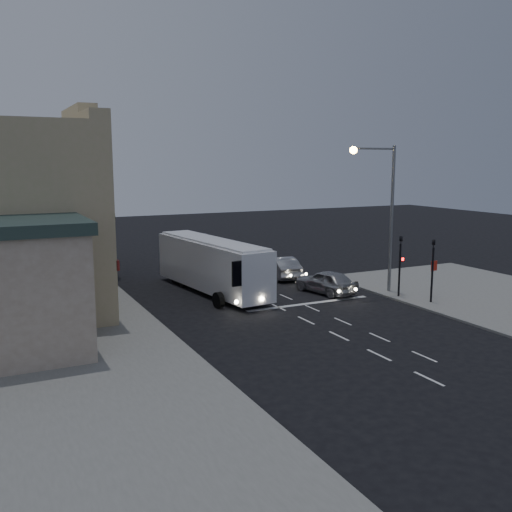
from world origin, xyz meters
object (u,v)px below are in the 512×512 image
car_extra (198,241)px  streetlight (384,202)px  car_sedan_b (253,257)px  traffic_signal_main (400,259)px  street_tree (86,215)px  car_suv (326,282)px  regulatory_sign (433,273)px  tour_bus (212,264)px  car_sedan_a (281,267)px  traffic_signal_side (433,263)px  car_sedan_c (217,247)px

car_extra → streetlight: size_ratio=0.46×
car_sedan_b → traffic_signal_main: (3.18, -13.73, 1.72)m
street_tree → car_suv: bearing=-41.8°
car_suv → regulatory_sign: (4.95, -4.04, 0.85)m
tour_bus → regulatory_sign: tour_bus is taller
car_sedan_a → regulatory_sign: regulatory_sign is taller
traffic_signal_side → street_tree: (-16.51, 16.22, 2.08)m
regulatory_sign → car_suv: bearing=140.8°
streetlight → regulatory_sign: bearing=-51.3°
streetlight → traffic_signal_main: bearing=-79.8°
tour_bus → street_tree: size_ratio=1.81×
car_sedan_a → car_extra: car_sedan_a is taller
car_sedan_c → traffic_signal_main: (3.84, -19.64, 1.68)m
traffic_signal_main → street_tree: size_ratio=0.66×
car_sedan_b → traffic_signal_main: bearing=112.8°
traffic_signal_main → traffic_signal_side: (0.70, -1.98, 0.00)m
traffic_signal_main → street_tree: (-15.81, 14.25, 2.08)m
traffic_signal_side → regulatory_sign: traffic_signal_side is taller
tour_bus → car_sedan_a: tour_bus is taller
tour_bus → traffic_signal_main: bearing=-40.7°
tour_bus → traffic_signal_side: size_ratio=2.73×
streetlight → car_extra: bearing=98.4°
traffic_signal_side → regulatory_sign: 1.61m
car_sedan_b → traffic_signal_side: traffic_signal_side is taller
tour_bus → street_tree: bearing=121.8°
tour_bus → car_sedan_c: size_ratio=2.10×
car_extra → car_sedan_c: bearing=91.7°
tour_bus → traffic_signal_side: (10.27, -8.41, 0.60)m
car_extra → car_sedan_b: bearing=96.1°
tour_bus → car_suv: (6.32, -3.41, -1.08)m
car_sedan_c → car_extra: size_ratio=1.30×
tour_bus → car_sedan_a: size_ratio=2.43×
car_suv → traffic_signal_side: size_ratio=1.06×
car_sedan_a → car_sedan_c: (-0.39, 11.12, -0.02)m
car_sedan_a → streetlight: streetlight is taller
car_sedan_b → car_sedan_c: bearing=-73.9°
tour_bus → car_suv: 7.26m
car_sedan_c → car_extra: 5.00m
car_sedan_b → car_extra: car_sedan_b is taller
car_sedan_a → regulatory_sign: size_ratio=2.09×
tour_bus → car_extra: size_ratio=2.73×
tour_bus → regulatory_sign: 13.51m
traffic_signal_main → traffic_signal_side: bearing=-70.5°
traffic_signal_side → street_tree: size_ratio=0.66×
car_suv → traffic_signal_main: 4.74m
car_sedan_c → regulatory_sign: (5.54, -20.66, 0.86)m
car_suv → street_tree: bearing=-54.0°
regulatory_sign → car_sedan_b: bearing=108.3°
car_sedan_c → street_tree: street_tree is taller
car_suv → car_sedan_b: (0.07, 10.70, -0.05)m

